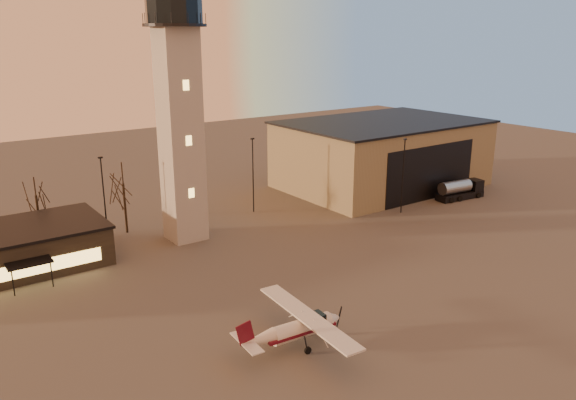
{
  "coord_description": "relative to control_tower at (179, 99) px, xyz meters",
  "views": [
    {
      "loc": [
        -26.72,
        -27.88,
        23.26
      ],
      "look_at": [
        2.67,
        13.0,
        8.32
      ],
      "focal_mm": 35.0,
      "sensor_mm": 36.0,
      "label": 1
    }
  ],
  "objects": [
    {
      "name": "ground",
      "position": [
        0.0,
        -30.0,
        -16.33
      ],
      "size": [
        220.0,
        220.0,
        0.0
      ],
      "primitive_type": "plane",
      "color": "#4A4644",
      "rests_on": "ground"
    },
    {
      "name": "cessna_front",
      "position": [
        -3.1,
        -27.04,
        -15.17
      ],
      "size": [
        9.74,
        12.29,
        3.38
      ],
      "rotation": [
        0.0,
        0.0,
        -0.07
      ],
      "color": "silver",
      "rests_on": "ground"
    },
    {
      "name": "fuel_truck",
      "position": [
        39.97,
        -8.33,
        -15.2
      ],
      "size": [
        7.87,
        3.24,
        2.84
      ],
      "rotation": [
        0.0,
        0.0,
        -0.12
      ],
      "color": "black",
      "rests_on": "ground"
    },
    {
      "name": "hangar",
      "position": [
        36.0,
        3.98,
        -11.17
      ],
      "size": [
        30.6,
        20.6,
        10.3
      ],
      "color": "#7D7252",
      "rests_on": "ground"
    },
    {
      "name": "light_poles",
      "position": [
        0.5,
        1.0,
        -10.92
      ],
      "size": [
        58.5,
        12.25,
        10.14
      ],
      "color": "black",
      "rests_on": "ground"
    },
    {
      "name": "control_tower",
      "position": [
        0.0,
        0.0,
        0.0
      ],
      "size": [
        6.8,
        6.8,
        32.6
      ],
      "color": "#9E9A96",
      "rests_on": "ground"
    },
    {
      "name": "tree_row",
      "position": [
        -13.7,
        9.16,
        -10.39
      ],
      "size": [
        37.2,
        9.2,
        8.8
      ],
      "color": "black",
      "rests_on": "ground"
    }
  ]
}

